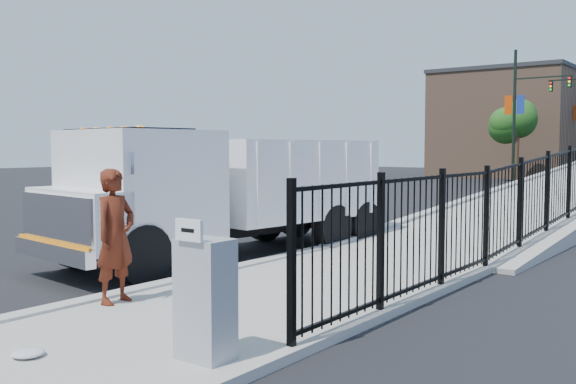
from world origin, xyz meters
The scene contains 12 objects.
ground centered at (0.00, 0.00, 0.00)m, with size 120.00×120.00×0.00m, color black.
sidewalk centered at (1.93, -2.00, 0.06)m, with size 3.55×12.00×0.12m, color #9E998E.
curb centered at (0.00, -2.00, 0.08)m, with size 0.30×12.00×0.16m, color #ADAAA3.
ramp centered at (2.12, 16.00, 0.00)m, with size 3.95×24.00×1.70m, color #9E998E.
truck centered at (-1.42, 2.23, 1.50)m, with size 3.31×7.99×2.66m.
worker centered at (0.40, -1.89, 1.06)m, with size 0.69×0.45×1.88m, color #531D0E.
utility_cabinet centered at (3.10, -2.88, 0.75)m, with size 0.55×0.40×1.25m, color gray.
arrow_sign centered at (3.10, -3.10, 1.48)m, with size 0.35×0.04×0.22m, color white.
debris centered at (1.58, -3.95, 0.16)m, with size 0.34×0.34×0.08m, color silver.
light_pole_0 centered at (-4.20, 30.82, 4.36)m, with size 3.77×0.22×8.00m.
tree_0 centered at (-5.73, 35.27, 3.94)m, with size 2.55×2.55×5.28m.
building centered at (-9.00, 44.00, 4.00)m, with size 10.00×10.00×8.00m, color #8C664C.
Camera 1 is at (7.68, -7.55, 2.30)m, focal length 40.00 mm.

